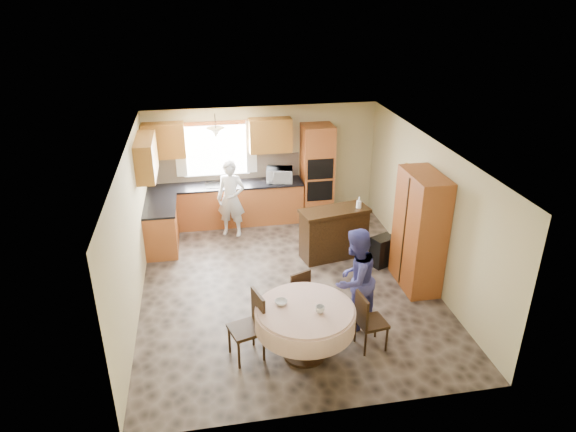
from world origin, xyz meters
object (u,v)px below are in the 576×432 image
Objects in this scene: sideboard at (334,234)px; cupboard at (419,231)px; chair_back at (297,291)px; oven_tower at (317,173)px; person_sink at (231,199)px; chair_left at (251,323)px; person_dining at (354,279)px; chair_right at (367,319)px; dining_table at (305,319)px.

cupboard is (1.15, -1.22, 0.57)m from sideboard.
chair_back is (-2.22, -0.59, -0.56)m from cupboard.
person_sink is (-1.93, -0.55, -0.25)m from oven_tower.
chair_left is at bearing 22.80° from chair_back.
sideboard is at bearing 127.67° from chair_left.
cupboard is 2.05× the size of chair_left.
oven_tower reaches higher than person_dining.
person_dining reaches higher than person_sink.
sideboard is at bearing -142.16° from chair_back.
sideboard is 1.77m from cupboard.
cupboard is 2.27× the size of chair_right.
cupboard is 2.12m from chair_right.
chair_right is (-0.31, -4.58, -0.56)m from oven_tower.
dining_table is at bearing 63.42° from chair_left.
person_sink is at bearing 133.82° from sideboard.
dining_table is at bearing 81.78° from chair_right.
dining_table is (-1.14, -2.74, 0.16)m from sideboard.
oven_tower is 4.76m from dining_table.
dining_table is at bearing -3.51° from person_dining.
chair_left is 1.66m from chair_right.
chair_back is at bearing -107.51° from oven_tower.
person_sink is (-1.85, 1.30, 0.34)m from sideboard.
oven_tower is 4.04m from person_dining.
oven_tower is at bearing 139.66° from chair_left.
sideboard is 3.22m from chair_left.
chair_back is 0.52× the size of person_dining.
chair_back is (0.07, 0.93, -0.15)m from dining_table.
cupboard is 3.92m from person_sink.
dining_table is 4.10m from person_sink.
oven_tower reaches higher than sideboard.
dining_table is 1.63× the size of chair_back.
chair_right is 0.65m from person_dining.
sideboard is at bearing -15.46° from person_sink.
dining_table is 0.94m from chair_back.
cupboard reaches higher than chair_right.
oven_tower is at bearing -12.09° from chair_right.
chair_left is at bearing 169.93° from dining_table.
chair_left reaches higher than dining_table.
cupboard is 2.41× the size of chair_back.
cupboard is at bearing 177.54° from person_dining.
chair_back is at bearing 117.89° from chair_left.
chair_right is at bearing 68.93° from chair_left.
oven_tower is 3.88m from chair_back.
chair_left reaches higher than chair_back.
cupboard is 2.78m from dining_table.
person_sink reaches higher than chair_left.
oven_tower is 2.47× the size of chair_back.
chair_left is 1.14m from chair_back.
person_sink is 0.99× the size of person_dining.
person_sink reaches higher than chair_back.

